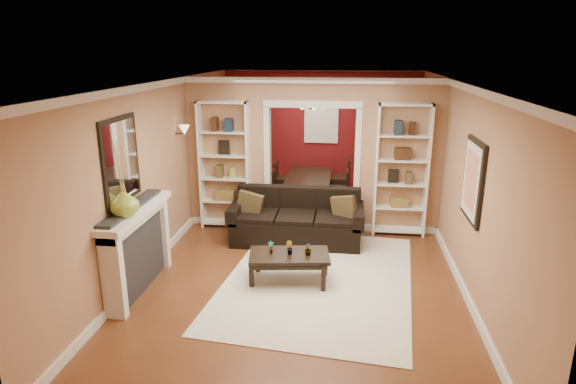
# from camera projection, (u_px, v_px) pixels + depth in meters

# --- Properties ---
(floor) EXTENTS (8.00, 8.00, 0.00)m
(floor) POSITION_uv_depth(u_px,v_px,m) (305.00, 252.00, 7.76)
(floor) COLOR brown
(floor) RESTS_ON ground
(ceiling) EXTENTS (8.00, 8.00, 0.00)m
(ceiling) POSITION_uv_depth(u_px,v_px,m) (307.00, 82.00, 7.00)
(ceiling) COLOR white
(ceiling) RESTS_ON ground
(wall_back) EXTENTS (8.00, 0.00, 8.00)m
(wall_back) POSITION_uv_depth(u_px,v_px,m) (321.00, 130.00, 11.18)
(wall_back) COLOR tan
(wall_back) RESTS_ON ground
(wall_front) EXTENTS (8.00, 0.00, 8.00)m
(wall_front) POSITION_uv_depth(u_px,v_px,m) (258.00, 301.00, 3.58)
(wall_front) COLOR tan
(wall_front) RESTS_ON ground
(wall_left) EXTENTS (0.00, 8.00, 8.00)m
(wall_left) POSITION_uv_depth(u_px,v_px,m) (165.00, 167.00, 7.65)
(wall_left) COLOR tan
(wall_left) RESTS_ON ground
(wall_right) EXTENTS (0.00, 8.00, 8.00)m
(wall_right) POSITION_uv_depth(u_px,v_px,m) (457.00, 176.00, 7.11)
(wall_right) COLOR tan
(wall_right) RESTS_ON ground
(partition_wall) EXTENTS (4.50, 0.15, 2.70)m
(partition_wall) POSITION_uv_depth(u_px,v_px,m) (312.00, 155.00, 8.52)
(partition_wall) COLOR tan
(partition_wall) RESTS_ON floor
(red_back_panel) EXTENTS (4.44, 0.04, 2.64)m
(red_back_panel) POSITION_uv_depth(u_px,v_px,m) (321.00, 131.00, 11.16)
(red_back_panel) COLOR maroon
(red_back_panel) RESTS_ON floor
(dining_window) EXTENTS (0.78, 0.03, 0.98)m
(dining_window) POSITION_uv_depth(u_px,v_px,m) (321.00, 122.00, 11.06)
(dining_window) COLOR #8CA5CC
(dining_window) RESTS_ON wall_back
(area_rug) EXTENTS (2.92, 3.83, 0.01)m
(area_rug) POSITION_uv_depth(u_px,v_px,m) (319.00, 279.00, 6.86)
(area_rug) COLOR silver
(area_rug) RESTS_ON floor
(sofa) EXTENTS (2.24, 0.97, 0.87)m
(sofa) POSITION_uv_depth(u_px,v_px,m) (296.00, 217.00, 8.09)
(sofa) COLOR black
(sofa) RESTS_ON floor
(pillow_left) EXTENTS (0.43, 0.17, 0.42)m
(pillow_left) POSITION_uv_depth(u_px,v_px,m) (250.00, 205.00, 8.11)
(pillow_left) COLOR brown
(pillow_left) RESTS_ON sofa
(pillow_right) EXTENTS (0.42, 0.29, 0.41)m
(pillow_right) POSITION_uv_depth(u_px,v_px,m) (344.00, 208.00, 7.92)
(pillow_right) COLOR brown
(pillow_right) RESTS_ON sofa
(coffee_table) EXTENTS (1.18, 0.75, 0.42)m
(coffee_table) POSITION_uv_depth(u_px,v_px,m) (289.00, 268.00, 6.74)
(coffee_table) COLOR black
(coffee_table) RESTS_ON floor
(plant_left) EXTENTS (0.11, 0.09, 0.17)m
(plant_left) POSITION_uv_depth(u_px,v_px,m) (271.00, 247.00, 6.69)
(plant_left) COLOR #336626
(plant_left) RESTS_ON coffee_table
(plant_center) EXTENTS (0.13, 0.13, 0.19)m
(plant_center) POSITION_uv_depth(u_px,v_px,m) (289.00, 248.00, 6.66)
(plant_center) COLOR #336626
(plant_center) RESTS_ON coffee_table
(plant_right) EXTENTS (0.11, 0.11, 0.17)m
(plant_right) POSITION_uv_depth(u_px,v_px,m) (308.00, 249.00, 6.63)
(plant_right) COLOR #336626
(plant_right) RESTS_ON coffee_table
(bookshelf_left) EXTENTS (0.90, 0.30, 2.30)m
(bookshelf_left) POSITION_uv_depth(u_px,v_px,m) (225.00, 166.00, 8.60)
(bookshelf_left) COLOR white
(bookshelf_left) RESTS_ON floor
(bookshelf_right) EXTENTS (0.90, 0.30, 2.30)m
(bookshelf_right) POSITION_uv_depth(u_px,v_px,m) (401.00, 171.00, 8.23)
(bookshelf_right) COLOR white
(bookshelf_right) RESTS_ON floor
(fireplace) EXTENTS (0.32, 1.70, 1.16)m
(fireplace) POSITION_uv_depth(u_px,v_px,m) (140.00, 250.00, 6.42)
(fireplace) COLOR white
(fireplace) RESTS_ON floor
(vase) EXTENTS (0.47, 0.47, 0.37)m
(vase) POSITION_uv_depth(u_px,v_px,m) (124.00, 202.00, 5.91)
(vase) COLOR #93AF38
(vase) RESTS_ON fireplace
(mirror) EXTENTS (0.03, 0.95, 1.10)m
(mirror) POSITION_uv_depth(u_px,v_px,m) (121.00, 160.00, 6.09)
(mirror) COLOR silver
(mirror) RESTS_ON wall_left
(wall_sconce) EXTENTS (0.18, 0.18, 0.22)m
(wall_sconce) POSITION_uv_depth(u_px,v_px,m) (181.00, 132.00, 8.02)
(wall_sconce) COLOR #FFE0A5
(wall_sconce) RESTS_ON wall_left
(framed_art) EXTENTS (0.04, 0.85, 1.05)m
(framed_art) POSITION_uv_depth(u_px,v_px,m) (472.00, 180.00, 6.11)
(framed_art) COLOR black
(framed_art) RESTS_ON wall_right
(dining_table) EXTENTS (1.67, 0.93, 0.59)m
(dining_table) POSITION_uv_depth(u_px,v_px,m) (310.00, 189.00, 10.23)
(dining_table) COLOR black
(dining_table) RESTS_ON floor
(dining_chair_nw) EXTENTS (0.48, 0.48, 0.77)m
(dining_chair_nw) POSITION_uv_depth(u_px,v_px,m) (283.00, 188.00, 9.99)
(dining_chair_nw) COLOR black
(dining_chair_nw) RESTS_ON floor
(dining_chair_ne) EXTENTS (0.51, 0.51, 0.82)m
(dining_chair_ne) POSITION_uv_depth(u_px,v_px,m) (336.00, 189.00, 9.85)
(dining_chair_ne) COLOR black
(dining_chair_ne) RESTS_ON floor
(dining_chair_sw) EXTENTS (0.45, 0.45, 0.84)m
(dining_chair_sw) POSITION_uv_depth(u_px,v_px,m) (286.00, 179.00, 10.55)
(dining_chair_sw) COLOR black
(dining_chair_sw) RESTS_ON floor
(dining_chair_se) EXTENTS (0.48, 0.48, 0.94)m
(dining_chair_se) POSITION_uv_depth(u_px,v_px,m) (337.00, 178.00, 10.40)
(dining_chair_se) COLOR black
(dining_chair_se) RESTS_ON floor
(chandelier) EXTENTS (0.50, 0.50, 0.30)m
(chandelier) POSITION_uv_depth(u_px,v_px,m) (318.00, 107.00, 9.76)
(chandelier) COLOR #3F271C
(chandelier) RESTS_ON ceiling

